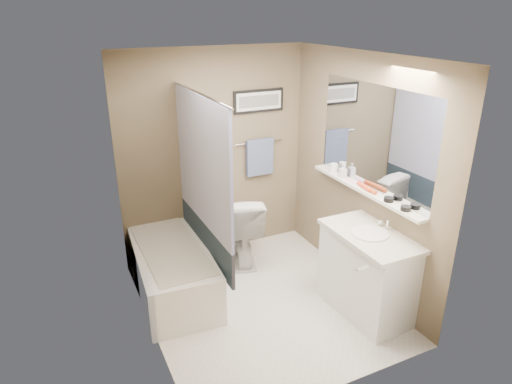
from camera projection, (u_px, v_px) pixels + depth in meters
name	position (u px, v px, depth m)	size (l,w,h in m)	color
ground	(262.00, 302.00, 4.61)	(2.50, 2.50, 0.00)	silver
ceiling	(264.00, 58.00, 3.71)	(2.20, 2.50, 0.04)	white
wall_back	(215.00, 156.00, 5.19)	(2.20, 0.04, 2.40)	brown
wall_front	(343.00, 253.00, 3.13)	(2.20, 0.04, 2.40)	brown
wall_left	(145.00, 214.00, 3.72)	(0.04, 2.50, 2.40)	brown
wall_right	(359.00, 175.00, 4.59)	(0.04, 2.50, 2.40)	brown
tile_surround	(133.00, 213.00, 4.21)	(0.02, 1.55, 2.00)	#B7AB8A
curtain_rod	(199.00, 93.00, 4.10)	(0.02, 0.02, 1.55)	silver
curtain_upper	(202.00, 162.00, 4.34)	(0.03, 1.45, 1.28)	silver
curtain_lower	(206.00, 238.00, 4.65)	(0.03, 1.45, 0.36)	#21303E
mirror	(374.00, 138.00, 4.31)	(0.02, 1.60, 1.00)	silver
shelf	(364.00, 190.00, 4.48)	(0.12, 1.60, 0.03)	silver
towel_bar	(259.00, 142.00, 5.36)	(0.02, 0.02, 0.60)	silver
towel	(260.00, 157.00, 5.41)	(0.34, 0.05, 0.44)	#7B8DB4
art_frame	(259.00, 101.00, 5.19)	(0.62, 0.03, 0.26)	black
art_mat	(259.00, 101.00, 5.18)	(0.56, 0.00, 0.20)	white
art_image	(259.00, 101.00, 5.18)	(0.50, 0.00, 0.13)	#595959
door	(402.00, 261.00, 3.41)	(0.80, 0.02, 2.00)	silver
door_handle	(362.00, 268.00, 3.32)	(0.02, 0.02, 0.10)	silver
bathtub	(172.00, 270.00, 4.71)	(0.70, 1.50, 0.50)	white
tub_rim	(171.00, 249.00, 4.61)	(0.56, 1.36, 0.02)	beige
toilet	(240.00, 227.00, 5.26)	(0.46, 0.82, 0.83)	silver
vanity	(367.00, 275.00, 4.35)	(0.50, 0.90, 0.80)	white
countertop	(371.00, 236.00, 4.19)	(0.54, 0.96, 0.04)	beige
sink_basin	(370.00, 233.00, 4.17)	(0.34, 0.34, 0.01)	silver
faucet_spout	(388.00, 225.00, 4.24)	(0.02, 0.02, 0.10)	white
faucet_knob	(380.00, 223.00, 4.33)	(0.05, 0.05, 0.05)	white
candle_bowl_near	(406.00, 208.00, 3.99)	(0.09, 0.09, 0.04)	black
candle_bowl_far	(389.00, 199.00, 4.17)	(0.09, 0.09, 0.04)	black
hair_brush_front	(369.00, 189.00, 4.41)	(0.04, 0.04, 0.22)	#C3481B
hair_brush_back	(364.00, 186.00, 4.47)	(0.04, 0.04, 0.22)	#D9441E
pink_comb	(351.00, 181.00, 4.65)	(0.03, 0.16, 0.01)	#FF9BCB
glass_jar	(334.00, 168.00, 4.90)	(0.08, 0.08, 0.10)	white
soap_bottle	(343.00, 171.00, 4.75)	(0.06, 0.06, 0.14)	#999999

